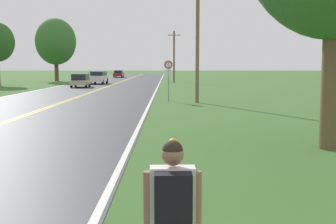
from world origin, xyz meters
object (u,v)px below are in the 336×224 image
object	(u,v)px
hitchhiker_person	(172,207)
traffic_sign	(167,70)
car_champagne_hatchback_approaching	(80,80)
fire_hydrant	(172,152)
car_red_sedan_mid_far	(118,74)
car_white_suv_mid_near	(98,77)
tree_right_cluster	(55,42)

from	to	relation	value
hitchhiker_person	traffic_sign	world-z (taller)	traffic_sign
traffic_sign	car_champagne_hatchback_approaching	size ratio (longest dim) A/B	0.76
hitchhiker_person	fire_hydrant	size ratio (longest dim) A/B	2.47
traffic_sign	car_red_sedan_mid_far	world-z (taller)	traffic_sign
fire_hydrant	car_white_suv_mid_near	size ratio (longest dim) A/B	0.15
car_white_suv_mid_near	fire_hydrant	bearing A→B (deg)	-166.14
fire_hydrant	car_red_sedan_mid_far	distance (m)	76.76
fire_hydrant	tree_right_cluster	size ratio (longest dim) A/B	0.07
car_red_sedan_mid_far	car_white_suv_mid_near	bearing A→B (deg)	-178.51
fire_hydrant	hitchhiker_person	bearing A→B (deg)	-90.80
hitchhiker_person	car_red_sedan_mid_far	world-z (taller)	hitchhiker_person
tree_right_cluster	car_red_sedan_mid_far	xyz separation A→B (m)	(7.44, 19.98, -5.39)
tree_right_cluster	car_champagne_hatchback_approaching	bearing A→B (deg)	-67.72
tree_right_cluster	traffic_sign	bearing A→B (deg)	-64.70
fire_hydrant	traffic_sign	xyz separation A→B (m)	(-0.10, 18.99, 1.78)
car_champagne_hatchback_approaching	car_white_suv_mid_near	xyz separation A→B (m)	(0.68, 8.51, 0.11)
hitchhiker_person	car_champagne_hatchback_approaching	xyz separation A→B (m)	(-9.99, 43.75, -0.27)
hitchhiker_person	tree_right_cluster	world-z (taller)	tree_right_cluster
car_champagne_hatchback_approaching	car_red_sedan_mid_far	size ratio (longest dim) A/B	0.77
fire_hydrant	car_white_suv_mid_near	xyz separation A→B (m)	(-9.40, 46.13, 0.55)
fire_hydrant	traffic_sign	distance (m)	19.07
car_champagne_hatchback_approaching	car_red_sedan_mid_far	bearing A→B (deg)	-0.87
fire_hydrant	traffic_sign	size ratio (longest dim) A/B	0.25
traffic_sign	car_red_sedan_mid_far	distance (m)	58.00
car_white_suv_mid_near	car_red_sedan_mid_far	distance (m)	29.96
tree_right_cluster	car_red_sedan_mid_far	distance (m)	21.99
car_red_sedan_mid_far	traffic_sign	bearing A→B (deg)	-170.03
traffic_sign	car_white_suv_mid_near	size ratio (longest dim) A/B	0.60
hitchhiker_person	car_white_suv_mid_near	world-z (taller)	hitchhiker_person
traffic_sign	fire_hydrant	bearing A→B (deg)	-89.69
car_white_suv_mid_near	car_red_sedan_mid_far	size ratio (longest dim) A/B	0.98
hitchhiker_person	car_champagne_hatchback_approaching	bearing A→B (deg)	11.36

